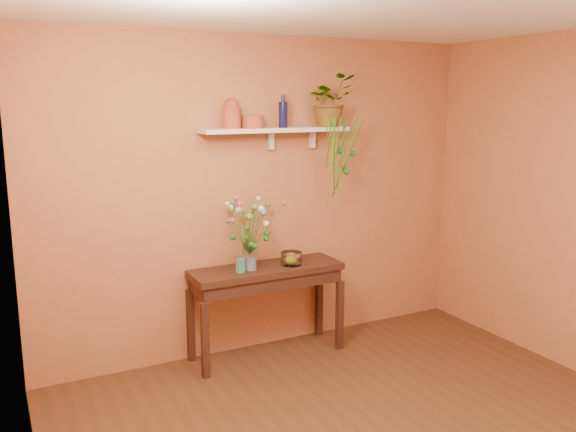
# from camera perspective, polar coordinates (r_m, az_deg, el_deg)

# --- Properties ---
(room) EXTENTS (4.04, 4.04, 2.70)m
(room) POSITION_cam_1_polar(r_m,az_deg,el_deg) (3.45, 11.82, -2.73)
(room) COLOR #532D1A
(room) RESTS_ON ground
(sideboard) EXTENTS (1.29, 0.42, 0.79)m
(sideboard) POSITION_cam_1_polar(r_m,az_deg,el_deg) (5.04, -2.07, -6.12)
(sideboard) COLOR #3E1F14
(sideboard) RESTS_ON ground
(wall_shelf) EXTENTS (1.30, 0.24, 0.19)m
(wall_shelf) POSITION_cam_1_polar(r_m,az_deg,el_deg) (4.98, -1.09, 8.23)
(wall_shelf) COLOR white
(wall_shelf) RESTS_ON room
(terracotta_jug) EXTENTS (0.18, 0.18, 0.24)m
(terracotta_jug) POSITION_cam_1_polar(r_m,az_deg,el_deg) (4.83, -5.44, 9.73)
(terracotta_jug) COLOR #B9442B
(terracotta_jug) RESTS_ON wall_shelf
(terracotta_pot) EXTENTS (0.21, 0.21, 0.11)m
(terracotta_pot) POSITION_cam_1_polar(r_m,az_deg,el_deg) (4.88, -3.43, 9.04)
(terracotta_pot) COLOR #B9442B
(terracotta_pot) RESTS_ON wall_shelf
(blue_bottle) EXTENTS (0.10, 0.10, 0.28)m
(blue_bottle) POSITION_cam_1_polar(r_m,az_deg,el_deg) (4.99, -0.48, 9.78)
(blue_bottle) COLOR #0E1038
(blue_bottle) RESTS_ON wall_shelf
(spider_plant) EXTENTS (0.43, 0.38, 0.44)m
(spider_plant) POSITION_cam_1_polar(r_m,az_deg,el_deg) (5.20, 4.07, 11.01)
(spider_plant) COLOR #1A6617
(spider_plant) RESTS_ON wall_shelf
(plant_fronds) EXTENTS (0.42, 0.33, 0.78)m
(plant_fronds) POSITION_cam_1_polar(r_m,az_deg,el_deg) (5.10, 5.26, 5.78)
(plant_fronds) COLOR #1A6617
(plant_fronds) RESTS_ON wall_shelf
(glass_vase) EXTENTS (0.11, 0.11, 0.23)m
(glass_vase) POSITION_cam_1_polar(r_m,az_deg,el_deg) (4.90, -3.71, -4.04)
(glass_vase) COLOR white
(glass_vase) RESTS_ON sideboard
(bouquet) EXTENTS (0.48, 0.50, 0.49)m
(bouquet) POSITION_cam_1_polar(r_m,az_deg,el_deg) (4.81, -3.58, -0.24)
(bouquet) COLOR #386B28
(bouquet) RESTS_ON glass_vase
(glass_bowl) EXTENTS (0.18, 0.18, 0.11)m
(glass_bowl) POSITION_cam_1_polar(r_m,az_deg,el_deg) (5.05, 0.31, -4.14)
(glass_bowl) COLOR white
(glass_bowl) RESTS_ON sideboard
(lemon) EXTENTS (0.08, 0.08, 0.08)m
(lemon) POSITION_cam_1_polar(r_m,az_deg,el_deg) (5.05, 0.28, -4.22)
(lemon) COLOR gold
(lemon) RESTS_ON glass_bowl
(carton) EXTENTS (0.07, 0.06, 0.12)m
(carton) POSITION_cam_1_polar(r_m,az_deg,el_deg) (4.84, -4.59, -4.75)
(carton) COLOR teal
(carton) RESTS_ON sideboard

